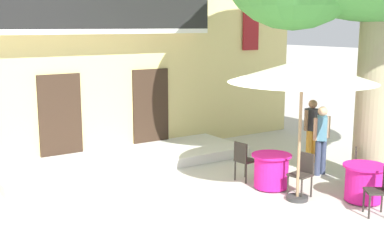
{
  "coord_description": "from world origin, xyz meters",
  "views": [
    {
      "loc": [
        -5.75,
        -7.19,
        3.49
      ],
      "look_at": [
        0.71,
        2.43,
        1.3
      ],
      "focal_mm": 46.99,
      "sensor_mm": 36.0,
      "label": 1
    }
  ],
  "objects_px": {
    "cafe_chair_middle_1": "(381,188)",
    "pedestrian_near_entrance": "(312,128)",
    "cafe_chair_near_tree_1": "(302,171)",
    "cafe_umbrella": "(302,71)",
    "cafe_table_near_tree": "(271,171)",
    "cafe_table_middle": "(364,183)",
    "cafe_chair_near_tree_0": "(244,158)",
    "cafe_chair_middle_0": "(360,166)",
    "pedestrian_mid_plaza": "(321,137)"
  },
  "relations": [
    {
      "from": "cafe_table_near_tree",
      "to": "cafe_chair_near_tree_1",
      "type": "distance_m",
      "value": 0.77
    },
    {
      "from": "pedestrian_near_entrance",
      "to": "pedestrian_mid_plaza",
      "type": "height_order",
      "value": "pedestrian_near_entrance"
    },
    {
      "from": "cafe_table_middle",
      "to": "cafe_umbrella",
      "type": "relative_size",
      "value": 0.3
    },
    {
      "from": "cafe_chair_near_tree_1",
      "to": "cafe_umbrella",
      "type": "xyz_separation_m",
      "value": [
        -0.25,
        -0.13,
        2.08
      ]
    },
    {
      "from": "cafe_chair_middle_1",
      "to": "cafe_chair_near_tree_0",
      "type": "bearing_deg",
      "value": 103.95
    },
    {
      "from": "cafe_table_middle",
      "to": "pedestrian_mid_plaza",
      "type": "relative_size",
      "value": 0.53
    },
    {
      "from": "cafe_umbrella",
      "to": "pedestrian_near_entrance",
      "type": "relative_size",
      "value": 1.76
    },
    {
      "from": "cafe_table_middle",
      "to": "cafe_umbrella",
      "type": "xyz_separation_m",
      "value": [
        -1.03,
        0.8,
        2.22
      ]
    },
    {
      "from": "cafe_table_near_tree",
      "to": "cafe_chair_near_tree_1",
      "type": "height_order",
      "value": "cafe_chair_near_tree_1"
    },
    {
      "from": "pedestrian_near_entrance",
      "to": "cafe_chair_middle_0",
      "type": "bearing_deg",
      "value": -109.66
    },
    {
      "from": "pedestrian_near_entrance",
      "to": "pedestrian_mid_plaza",
      "type": "xyz_separation_m",
      "value": [
        -0.6,
        -0.86,
        -0.0
      ]
    },
    {
      "from": "cafe_chair_near_tree_0",
      "to": "cafe_chair_middle_1",
      "type": "relative_size",
      "value": 1.0
    },
    {
      "from": "cafe_table_middle",
      "to": "cafe_chair_middle_0",
      "type": "distance_m",
      "value": 0.77
    },
    {
      "from": "cafe_table_middle",
      "to": "cafe_chair_middle_0",
      "type": "relative_size",
      "value": 0.95
    },
    {
      "from": "cafe_umbrella",
      "to": "pedestrian_mid_plaza",
      "type": "height_order",
      "value": "cafe_umbrella"
    },
    {
      "from": "cafe_chair_middle_1",
      "to": "cafe_table_middle",
      "type": "bearing_deg",
      "value": 60.2
    },
    {
      "from": "cafe_chair_middle_1",
      "to": "cafe_umbrella",
      "type": "bearing_deg",
      "value": 114.39
    },
    {
      "from": "cafe_table_near_tree",
      "to": "cafe_chair_middle_1",
      "type": "distance_m",
      "value": 2.39
    },
    {
      "from": "cafe_chair_middle_1",
      "to": "pedestrian_near_entrance",
      "type": "bearing_deg",
      "value": 62.99
    },
    {
      "from": "cafe_chair_near_tree_1",
      "to": "cafe_umbrella",
      "type": "relative_size",
      "value": 0.31
    },
    {
      "from": "cafe_chair_near_tree_1",
      "to": "cafe_table_middle",
      "type": "height_order",
      "value": "cafe_chair_near_tree_1"
    },
    {
      "from": "cafe_chair_near_tree_1",
      "to": "cafe_chair_middle_1",
      "type": "xyz_separation_m",
      "value": [
        0.41,
        -1.58,
        0.0
      ]
    },
    {
      "from": "cafe_chair_near_tree_0",
      "to": "cafe_chair_near_tree_1",
      "type": "xyz_separation_m",
      "value": [
        0.35,
        -1.47,
        0.0
      ]
    },
    {
      "from": "cafe_chair_middle_0",
      "to": "cafe_chair_middle_1",
      "type": "xyz_separation_m",
      "value": [
        -0.92,
        -1.18,
        0.0
      ]
    },
    {
      "from": "cafe_umbrella",
      "to": "cafe_table_near_tree",
      "type": "bearing_deg",
      "value": 85.39
    },
    {
      "from": "cafe_chair_middle_1",
      "to": "cafe_umbrella",
      "type": "distance_m",
      "value": 2.62
    },
    {
      "from": "cafe_chair_middle_0",
      "to": "pedestrian_near_entrance",
      "type": "xyz_separation_m",
      "value": [
        0.75,
        2.1,
        0.4
      ]
    },
    {
      "from": "cafe_table_near_tree",
      "to": "cafe_umbrella",
      "type": "relative_size",
      "value": 0.3
    },
    {
      "from": "cafe_chair_middle_1",
      "to": "pedestrian_mid_plaza",
      "type": "xyz_separation_m",
      "value": [
        1.07,
        2.42,
        0.4
      ]
    },
    {
      "from": "cafe_chair_middle_0",
      "to": "pedestrian_mid_plaza",
      "type": "distance_m",
      "value": 1.31
    },
    {
      "from": "pedestrian_near_entrance",
      "to": "cafe_chair_near_tree_0",
      "type": "bearing_deg",
      "value": -174.68
    },
    {
      "from": "cafe_chair_near_tree_0",
      "to": "cafe_chair_near_tree_1",
      "type": "bearing_deg",
      "value": -76.52
    },
    {
      "from": "cafe_chair_middle_0",
      "to": "cafe_umbrella",
      "type": "relative_size",
      "value": 0.31
    },
    {
      "from": "cafe_table_near_tree",
      "to": "cafe_table_middle",
      "type": "bearing_deg",
      "value": -59.8
    },
    {
      "from": "cafe_chair_middle_0",
      "to": "cafe_table_near_tree",
      "type": "bearing_deg",
      "value": 143.01
    },
    {
      "from": "pedestrian_near_entrance",
      "to": "cafe_umbrella",
      "type": "bearing_deg",
      "value": -142.02
    },
    {
      "from": "cafe_table_near_tree",
      "to": "pedestrian_near_entrance",
      "type": "bearing_deg",
      "value": 23.04
    },
    {
      "from": "cafe_chair_middle_1",
      "to": "pedestrian_near_entrance",
      "type": "height_order",
      "value": "pedestrian_near_entrance"
    },
    {
      "from": "cafe_chair_near_tree_0",
      "to": "cafe_chair_near_tree_1",
      "type": "height_order",
      "value": "same"
    },
    {
      "from": "cafe_table_near_tree",
      "to": "cafe_chair_near_tree_0",
      "type": "xyz_separation_m",
      "value": [
        -0.17,
        0.74,
        0.14
      ]
    },
    {
      "from": "cafe_chair_near_tree_0",
      "to": "cafe_table_middle",
      "type": "distance_m",
      "value": 2.65
    },
    {
      "from": "cafe_chair_middle_1",
      "to": "pedestrian_mid_plaza",
      "type": "distance_m",
      "value": 2.67
    },
    {
      "from": "cafe_table_middle",
      "to": "cafe_umbrella",
      "type": "distance_m",
      "value": 2.58
    },
    {
      "from": "cafe_chair_near_tree_0",
      "to": "cafe_umbrella",
      "type": "distance_m",
      "value": 2.62
    },
    {
      "from": "cafe_chair_middle_1",
      "to": "cafe_table_near_tree",
      "type": "bearing_deg",
      "value": 104.33
    },
    {
      "from": "cafe_umbrella",
      "to": "pedestrian_mid_plaza",
      "type": "relative_size",
      "value": 1.77
    },
    {
      "from": "cafe_umbrella",
      "to": "pedestrian_mid_plaza",
      "type": "distance_m",
      "value": 2.6
    },
    {
      "from": "pedestrian_near_entrance",
      "to": "pedestrian_mid_plaza",
      "type": "bearing_deg",
      "value": -125.04
    },
    {
      "from": "cafe_chair_middle_0",
      "to": "cafe_chair_middle_1",
      "type": "height_order",
      "value": "same"
    },
    {
      "from": "cafe_chair_near_tree_0",
      "to": "pedestrian_mid_plaza",
      "type": "distance_m",
      "value": 1.97
    }
  ]
}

